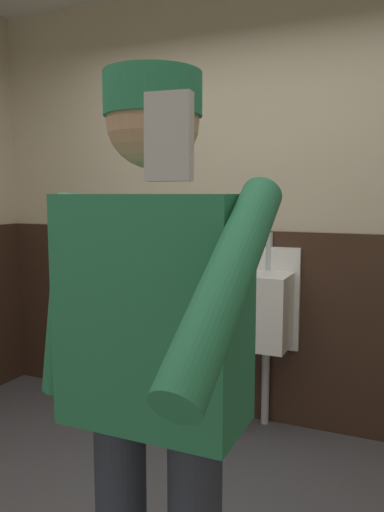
{
  "coord_description": "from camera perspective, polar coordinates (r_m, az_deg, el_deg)",
  "views": [
    {
      "loc": [
        0.91,
        -1.49,
        1.48
      ],
      "look_at": [
        0.16,
        0.19,
        1.25
      ],
      "focal_mm": 35.06,
      "sensor_mm": 36.0,
      "label": 1
    }
  ],
  "objects": [
    {
      "name": "wall_back",
      "position": [
        3.27,
        7.78,
        5.64
      ],
      "size": [
        4.58,
        0.12,
        2.8
      ],
      "primitive_type": "cube",
      "color": "beige",
      "rests_on": "ground_plane"
    },
    {
      "name": "wainscot_band_back",
      "position": [
        3.31,
        7.19,
        -7.92
      ],
      "size": [
        3.98,
        0.03,
        1.25
      ],
      "primitive_type": "cube",
      "color": "#382319",
      "rests_on": "ground_plane"
    },
    {
      "name": "urinal_left",
      "position": [
        3.39,
        -4.24,
        -4.86
      ],
      "size": [
        0.4,
        0.34,
        1.24
      ],
      "color": "white",
      "rests_on": "ground_plane"
    },
    {
      "name": "urinal_middle",
      "position": [
        3.12,
        8.1,
        -5.98
      ],
      "size": [
        0.4,
        0.34,
        1.24
      ],
      "color": "white",
      "rests_on": "ground_plane"
    },
    {
      "name": "privacy_divider_panel",
      "position": [
        3.14,
        1.19,
        -2.6
      ],
      "size": [
        0.04,
        0.4,
        0.9
      ],
      "primitive_type": "cube",
      "color": "#4C4C51"
    },
    {
      "name": "person",
      "position": [
        1.3,
        -4.38,
        -12.18
      ],
      "size": [
        0.67,
        0.6,
        1.77
      ],
      "color": "#2D3342",
      "rests_on": "ground_plane"
    },
    {
      "name": "cell_phone",
      "position": [
        0.64,
        -2.65,
        13.41
      ],
      "size": [
        0.06,
        0.03,
        0.11
      ],
      "primitive_type": "cube",
      "rotation": [
        -0.02,
        0.0,
        0.11
      ],
      "color": "silver"
    }
  ]
}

